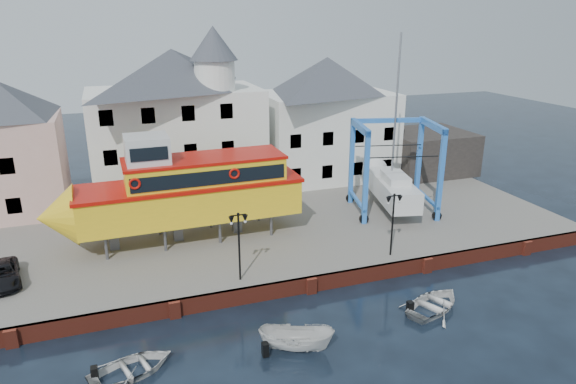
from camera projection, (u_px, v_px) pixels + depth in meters
name	position (u px, v px, depth m)	size (l,w,h in m)	color
ground	(311.00, 293.00, 30.60)	(140.00, 140.00, 0.00)	black
hardstanding	(259.00, 220.00, 40.27)	(44.00, 22.00, 1.00)	#605B53
quay_wall	(310.00, 284.00, 30.53)	(44.00, 0.47, 1.00)	maroon
building_pink	(5.00, 148.00, 39.08)	(8.00, 7.00, 10.30)	#CB9B8E
building_white_main	(178.00, 121.00, 43.15)	(14.00, 8.30, 14.00)	white
building_white_right	(326.00, 118.00, 48.27)	(12.00, 8.00, 11.20)	white
shed_dark	(426.00, 152.00, 50.76)	(8.00, 7.00, 4.00)	black
lamp_post_left	(239.00, 229.00, 29.07)	(1.12, 0.32, 4.20)	black
lamp_post_right	(393.00, 209.00, 32.20)	(1.12, 0.32, 4.20)	black
tour_boat	(176.00, 192.00, 34.35)	(17.19, 4.41, 7.46)	#59595E
travel_lift	(390.00, 181.00, 40.85)	(7.29, 9.28, 13.59)	#2358B0
van	(2.00, 274.00, 29.46)	(1.89, 4.09, 1.14)	black
motorboat_a	(296.00, 350.00, 25.35)	(1.41, 3.75, 1.45)	silver
motorboat_b	(434.00, 309.00, 28.93)	(2.95, 4.13, 0.86)	silver
motorboat_d	(133.00, 373.00, 23.64)	(2.78, 3.89, 0.81)	silver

